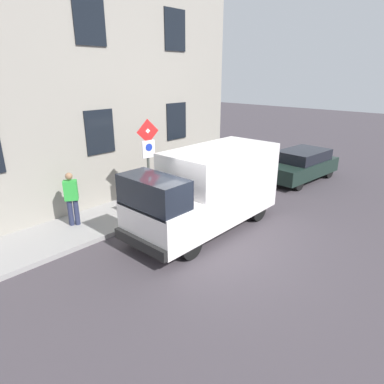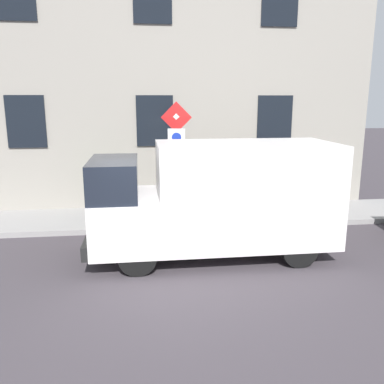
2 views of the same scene
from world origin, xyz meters
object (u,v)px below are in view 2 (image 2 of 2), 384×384
at_px(delivery_van, 218,197).
at_px(bicycle_red, 261,196).
at_px(bicycle_black, 232,196).
at_px(pedestrian, 96,184).
at_px(sign_post_stacked, 177,147).

height_order(delivery_van, bicycle_red, delivery_van).
relative_size(delivery_van, bicycle_black, 3.12).
distance_m(bicycle_black, pedestrian, 4.06).
distance_m(sign_post_stacked, bicycle_black, 2.87).
distance_m(bicycle_red, bicycle_black, 0.93).
bearing_deg(sign_post_stacked, delivery_van, -159.08).
distance_m(sign_post_stacked, delivery_van, 2.23).
xyz_separation_m(delivery_van, pedestrian, (3.04, 2.94, -0.26)).
height_order(bicycle_red, pedestrian, pedestrian).
height_order(sign_post_stacked, bicycle_black, sign_post_stacked).
bearing_deg(delivery_van, bicycle_black, -108.04).
relative_size(sign_post_stacked, bicycle_black, 1.81).
bearing_deg(bicycle_red, pedestrian, 3.36).
height_order(delivery_van, bicycle_black, delivery_van).
distance_m(sign_post_stacked, bicycle_red, 3.53).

